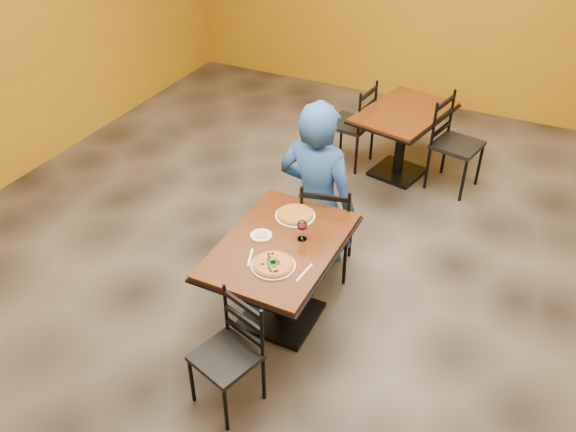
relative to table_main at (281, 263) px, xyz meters
The scene contains 17 objects.
floor 0.75m from the table_main, 90.00° to the left, with size 7.00×8.00×0.01m, color black.
table_main is the anchor object (origin of this frame).
table_second 2.54m from the table_main, 86.48° to the left, with size 0.97×1.24×0.75m.
chair_main_near 0.87m from the table_main, 87.95° to the right, with size 0.38×0.38×0.83m, color black, non-canonical shape.
chair_main_far 0.75m from the table_main, 84.77° to the left, with size 0.41×0.41×0.92m, color black, non-canonical shape.
chair_second_left 2.57m from the table_main, 99.60° to the left, with size 0.43×0.43×0.94m, color black, non-canonical shape.
chair_second_right 2.64m from the table_main, 73.71° to the left, with size 0.44×0.44×0.97m, color black, non-canonical shape.
diner 0.92m from the table_main, 96.64° to the left, with size 0.70×0.46×1.48m, color navy.
plate_main 0.33m from the table_main, 74.04° to the right, with size 0.31×0.31×0.01m, color white.
pizza_main 0.34m from the table_main, 74.04° to the right, with size 0.28×0.28×0.02m, color maroon.
plate_far 0.40m from the table_main, 97.68° to the left, with size 0.31×0.31×0.01m, color white.
pizza_far 0.41m from the table_main, 97.68° to the left, with size 0.28×0.28×0.02m, color gold.
side_plate 0.26m from the table_main, behind, with size 0.16×0.16×0.01m, color white.
dip 0.26m from the table_main, behind, with size 0.09×0.09×0.01m, color tan.
wine_glass 0.33m from the table_main, 42.40° to the left, with size 0.08×0.08×0.18m, color white, non-canonical shape.
fork 0.33m from the table_main, 115.16° to the right, with size 0.01×0.19×0.00m, color silver.
knife 0.42m from the table_main, 37.21° to the right, with size 0.01×0.21×0.00m, color silver.
Camera 1 is at (1.54, -3.53, 3.39)m, focal length 37.12 mm.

